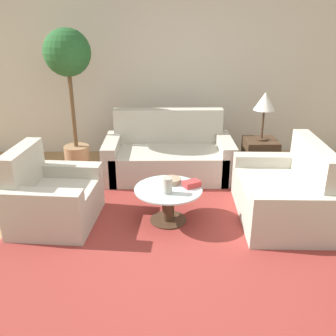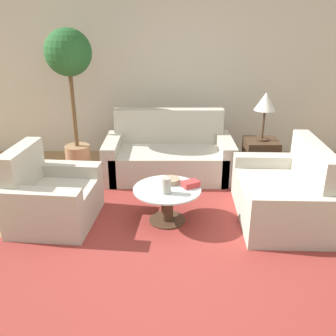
% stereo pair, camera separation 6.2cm
% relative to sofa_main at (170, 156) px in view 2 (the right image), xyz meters
% --- Properties ---
extents(ground_plane, '(14.00, 14.00, 0.00)m').
position_rel_sofa_main_xyz_m(ground_plane, '(0.07, -2.01, -0.28)').
color(ground_plane, '#9E754C').
extents(wall_back, '(10.00, 0.06, 2.60)m').
position_rel_sofa_main_xyz_m(wall_back, '(0.07, 1.04, 1.02)').
color(wall_back, beige).
rests_on(wall_back, ground_plane).
extents(rug, '(3.53, 3.59, 0.01)m').
position_rel_sofa_main_xyz_m(rug, '(-0.02, -1.38, -0.28)').
color(rug, maroon).
rests_on(rug, ground_plane).
extents(sofa_main, '(1.81, 0.92, 0.91)m').
position_rel_sofa_main_xyz_m(sofa_main, '(0.00, 0.00, 0.00)').
color(sofa_main, '#B2AD9E').
rests_on(sofa_main, ground_plane).
extents(armchair, '(0.93, 1.03, 0.88)m').
position_rel_sofa_main_xyz_m(armchair, '(-1.34, -1.38, -0.00)').
color(armchair, '#B2AD9E').
rests_on(armchair, ground_plane).
extents(loveseat, '(0.92, 1.39, 0.89)m').
position_rel_sofa_main_xyz_m(loveseat, '(1.32, -1.31, -0.00)').
color(loveseat, '#B2AD9E').
rests_on(loveseat, ground_plane).
extents(coffee_table, '(0.76, 0.76, 0.41)m').
position_rel_sofa_main_xyz_m(coffee_table, '(-0.02, -1.38, -0.02)').
color(coffee_table, '#422D1E').
rests_on(coffee_table, ground_plane).
extents(side_table, '(0.46, 0.46, 0.55)m').
position_rel_sofa_main_xyz_m(side_table, '(1.32, -0.06, -0.01)').
color(side_table, '#422D1E').
rests_on(side_table, ground_plane).
extents(table_lamp, '(0.30, 0.30, 0.67)m').
position_rel_sofa_main_xyz_m(table_lamp, '(1.32, -0.06, 0.79)').
color(table_lamp, '#422D1E').
rests_on(table_lamp, side_table).
extents(potted_plant, '(0.65, 0.65, 2.04)m').
position_rel_sofa_main_xyz_m(potted_plant, '(-1.39, 0.25, 1.19)').
color(potted_plant, '#93704C').
rests_on(potted_plant, ground_plane).
extents(vase, '(0.10, 0.10, 0.18)m').
position_rel_sofa_main_xyz_m(vase, '(-0.03, -1.50, 0.21)').
color(vase, '#9E998E').
rests_on(vase, coffee_table).
extents(bowl, '(0.21, 0.21, 0.06)m').
position_rel_sofa_main_xyz_m(bowl, '(0.02, -1.24, 0.15)').
color(bowl, gray).
rests_on(bowl, coffee_table).
extents(book_stack, '(0.22, 0.20, 0.07)m').
position_rel_sofa_main_xyz_m(book_stack, '(0.24, -1.34, 0.16)').
color(book_stack, '#BC3333').
rests_on(book_stack, coffee_table).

